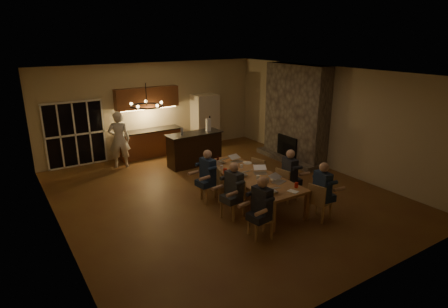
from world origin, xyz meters
TOP-DOWN VIEW (x-y plane):
  - floor at (0.00, 0.00)m, footprint 9.00×9.00m
  - back_wall at (0.00, 4.52)m, footprint 8.00×0.04m
  - left_wall at (-4.02, 0.00)m, footprint 0.04×9.00m
  - right_wall at (4.02, 0.00)m, footprint 0.04×9.00m
  - ceiling at (0.00, 0.00)m, footprint 8.00×9.00m
  - french_doors at (-2.70, 4.47)m, footprint 1.86×0.08m
  - fireplace at (3.70, 1.20)m, footprint 0.58×2.50m
  - kitchenette at (-0.30, 4.20)m, footprint 2.24×0.68m
  - refrigerator at (1.90, 4.15)m, footprint 0.90×0.68m
  - dining_table at (0.34, -0.80)m, footprint 1.10×3.13m
  - bar_island at (0.54, 2.50)m, footprint 1.84×0.72m
  - chair_left_near at (-0.51, -2.32)m, footprint 0.53×0.53m
  - chair_left_mid at (-0.49, -1.24)m, footprint 0.54×0.54m
  - chair_left_far at (-0.48, -0.22)m, footprint 0.53×0.53m
  - chair_right_near at (1.16, -2.42)m, footprint 0.53×0.53m
  - chair_right_mid at (1.20, -1.23)m, footprint 0.51×0.51m
  - chair_right_far at (1.20, -0.20)m, footprint 0.55×0.55m
  - person_left_near at (-0.53, -2.37)m, footprint 0.68×0.68m
  - person_right_near at (1.18, -2.42)m, footprint 0.67×0.67m
  - person_left_mid at (-0.51, -1.32)m, footprint 0.69×0.69m
  - person_right_mid at (1.22, -1.28)m, footprint 0.69×0.69m
  - person_left_far at (-0.53, -0.18)m, footprint 0.67×0.67m
  - standing_person at (-1.56, 3.62)m, footprint 0.78×0.64m
  - chandelier at (-2.27, -0.82)m, footprint 0.65×0.65m
  - laptop_a at (0.06, -1.90)m, footprint 0.36×0.33m
  - laptop_b at (0.61, -1.58)m, footprint 0.39×0.36m
  - laptop_c at (0.09, -0.73)m, footprint 0.32×0.28m
  - laptop_d at (0.61, -0.88)m, footprint 0.42×0.40m
  - laptop_e at (0.14, 0.36)m, footprint 0.38×0.35m
  - laptop_f at (0.62, 0.18)m, footprint 0.35×0.32m
  - mug_front at (0.30, -1.17)m, footprint 0.09×0.09m
  - mug_mid at (0.44, -0.29)m, footprint 0.07×0.07m
  - mug_back at (-0.04, -0.06)m, footprint 0.08×0.08m
  - redcup_near at (0.73, -2.04)m, footprint 0.08×0.08m
  - redcup_mid at (-0.13, -0.37)m, footprint 0.10×0.10m
  - can_silver at (0.35, -1.47)m, footprint 0.07×0.07m
  - can_cola at (0.22, 0.54)m, footprint 0.06×0.06m
  - can_right at (0.74, -0.49)m, footprint 0.06×0.06m
  - plate_near at (0.66, -1.40)m, footprint 0.25×0.25m
  - plate_left at (0.06, -1.77)m, footprint 0.27×0.27m
  - plate_far at (0.80, -0.06)m, footprint 0.25×0.25m
  - notepad at (0.51, -2.18)m, footprint 0.21×0.26m
  - bar_bottle at (0.09, 2.46)m, footprint 0.08×0.08m
  - bar_blender at (1.05, 2.46)m, footprint 0.14×0.14m

SIDE VIEW (x-z plane):
  - floor at x=0.00m, z-range 0.00..0.00m
  - dining_table at x=0.34m, z-range 0.00..0.75m
  - chair_left_near at x=-0.51m, z-range 0.00..0.89m
  - chair_left_mid at x=-0.49m, z-range 0.00..0.89m
  - chair_left_far at x=-0.48m, z-range 0.00..0.89m
  - chair_right_near at x=1.16m, z-range 0.00..0.89m
  - chair_right_mid at x=1.20m, z-range 0.00..0.89m
  - chair_right_far at x=1.20m, z-range 0.00..0.89m
  - bar_island at x=0.54m, z-range 0.00..1.08m
  - person_left_near at x=-0.53m, z-range 0.00..1.38m
  - person_right_near at x=1.18m, z-range 0.00..1.38m
  - person_left_mid at x=-0.51m, z-range 0.00..1.38m
  - person_right_mid at x=1.22m, z-range 0.00..1.38m
  - person_left_far at x=-0.53m, z-range 0.00..1.38m
  - notepad at x=0.51m, z-range 0.75..0.76m
  - plate_near at x=0.66m, z-range 0.75..0.77m
  - plate_left at x=0.06m, z-range 0.75..0.77m
  - plate_far at x=0.80m, z-range 0.75..0.77m
  - mug_front at x=0.30m, z-range 0.75..0.85m
  - mug_mid at x=0.44m, z-range 0.75..0.85m
  - mug_back at x=-0.04m, z-range 0.75..0.85m
  - redcup_near at x=0.73m, z-range 0.75..0.87m
  - redcup_mid at x=-0.13m, z-range 0.75..0.87m
  - can_silver at x=0.35m, z-range 0.75..0.87m
  - can_cola at x=0.22m, z-range 0.75..0.87m
  - can_right at x=0.74m, z-range 0.75..0.87m
  - laptop_a at x=0.06m, z-range 0.75..0.98m
  - laptop_b at x=0.61m, z-range 0.75..0.98m
  - laptop_c at x=0.09m, z-range 0.75..0.98m
  - laptop_d at x=0.61m, z-range 0.75..0.98m
  - laptop_e at x=0.14m, z-range 0.75..0.98m
  - laptop_f at x=0.62m, z-range 0.75..0.98m
  - standing_person at x=-1.56m, z-range 0.00..1.83m
  - refrigerator at x=1.90m, z-range 0.00..2.00m
  - french_doors at x=-2.70m, z-range 0.00..2.10m
  - kitchenette at x=-0.30m, z-range 0.00..2.40m
  - bar_bottle at x=0.09m, z-range 1.08..1.32m
  - bar_blender at x=1.05m, z-range 1.08..1.50m
  - back_wall at x=0.00m, z-range 0.00..3.20m
  - left_wall at x=-4.02m, z-range 0.00..3.20m
  - right_wall at x=4.02m, z-range 0.00..3.20m
  - fireplace at x=3.70m, z-range 0.00..3.20m
  - chandelier at x=-2.27m, z-range 2.73..2.77m
  - ceiling at x=0.00m, z-range 3.20..3.24m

